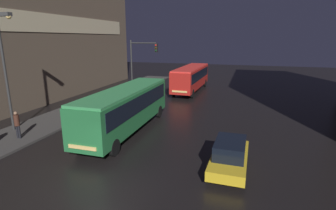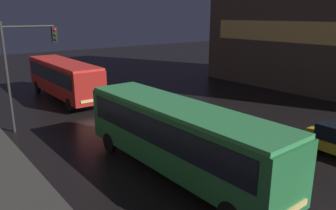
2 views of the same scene
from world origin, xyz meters
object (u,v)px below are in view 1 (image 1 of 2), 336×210
Objects in this scene: bus_far at (191,76)px; street_lamp_sidewalk at (5,55)px; car_taxi at (230,155)px; pedestrian_mid at (17,123)px; bus_near at (126,105)px; traffic_light_main at (140,60)px.

bus_far is 1.32× the size of street_lamp_sidewalk.
car_taxi is 2.39× the size of pedestrian_mid.
bus_near is 1.01× the size of bus_far.
traffic_light_main reaches higher than bus_far.
street_lamp_sidewalk is at bearing -109.54° from traffic_light_main.
bus_far is at bearing -94.77° from bus_near.
traffic_light_main is (2.95, 13.88, 3.09)m from pedestrian_mid.
street_lamp_sidewalk is (-8.91, -18.50, 3.56)m from bus_far.
pedestrian_mid is 4.68m from street_lamp_sidewalk.
traffic_light_main reaches higher than bus_near.
traffic_light_main is 13.45m from street_lamp_sidewalk.
traffic_light_main is (-4.43, -5.88, 2.40)m from bus_far.
street_lamp_sidewalk is (-15.19, 1.15, 4.68)m from car_taxi.
pedestrian_mid is 0.29× the size of traffic_light_main.
bus_near is 7.18m from pedestrian_mid.
bus_near is 8.49m from car_taxi.
bus_near is at bearing 44.98° from pedestrian_mid.
car_taxi is (6.28, -19.65, -1.13)m from bus_far.
street_lamp_sidewalk is at bearing 18.04° from bus_near.
bus_far is 2.43× the size of car_taxi.
pedestrian_mid is at bearing 31.52° from bus_near.
bus_far is (1.29, 16.00, -0.03)m from bus_near.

